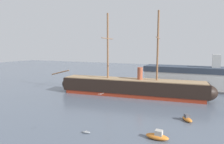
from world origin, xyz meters
name	(u,v)px	position (x,y,z in m)	size (l,w,h in m)	color
tall_ship	(131,87)	(-0.01, 56.50, 3.41)	(66.06, 15.13, 31.79)	maroon
dinghy_near_centre	(86,132)	(1.93, 20.03, 0.23)	(2.01, 1.05, 0.46)	gray
motorboat_mid_right	(157,136)	(16.83, 23.47, 0.70)	(4.85, 2.23, 2.00)	orange
motorboat_alongside_stern	(187,119)	(21.69, 36.94, 0.59)	(3.49, 4.24, 1.67)	orange
motorboat_far_left	(67,89)	(-29.01, 54.77, 0.52)	(2.53, 3.80, 1.48)	gray
dinghy_distant_centre	(140,92)	(2.02, 62.07, 0.27)	(1.81, 2.49, 0.54)	#B22D28
dockside_warehouse_right	(200,78)	(24.13, 80.31, 5.01)	(52.43, 14.09, 15.67)	#565659
seagull_in_flight	(101,94)	(8.20, 15.10, 10.49)	(0.65, 1.30, 0.14)	silver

